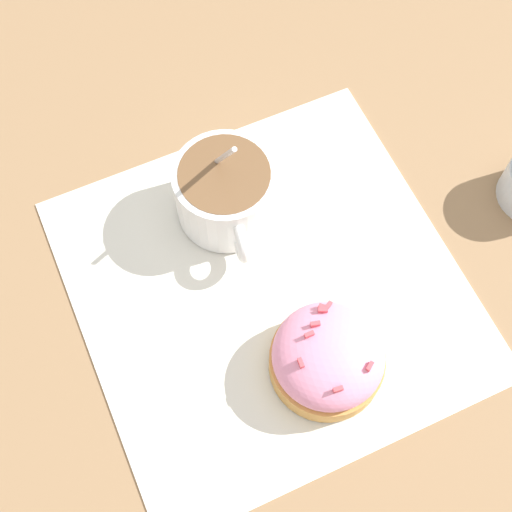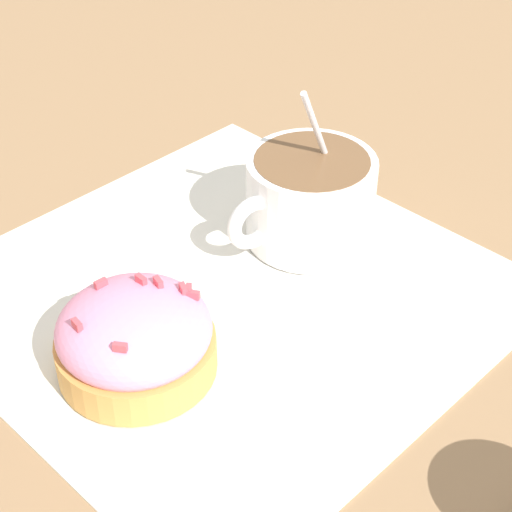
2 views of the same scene
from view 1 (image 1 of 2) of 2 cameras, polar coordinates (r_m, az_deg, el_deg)
The scene contains 4 objects.
ground_plane at distance 0.58m, azimuth 0.98°, elevation -2.52°, with size 3.00×3.00×0.00m, color #93704C.
paper_napkin at distance 0.58m, azimuth 0.98°, elevation -2.47°, with size 0.31×0.31×0.00m.
coffee_cup at distance 0.58m, azimuth -2.26°, elevation 5.23°, with size 0.11×0.08×0.11m.
frosted_pastry at distance 0.54m, azimuth 5.75°, elevation -8.12°, with size 0.09×0.09×0.05m.
Camera 1 is at (0.19, -0.11, 0.54)m, focal length 50.00 mm.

